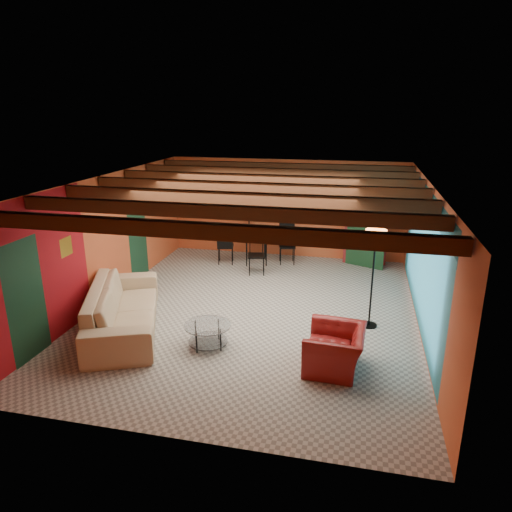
% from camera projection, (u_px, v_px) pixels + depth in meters
% --- Properties ---
extents(room, '(6.52, 8.01, 2.71)m').
position_uv_depth(room, '(255.00, 198.00, 9.04)').
color(room, '#9B938A').
rests_on(room, ground).
extents(sofa, '(2.23, 3.21, 0.87)m').
position_uv_depth(sofa, '(124.00, 308.00, 8.78)').
color(sofa, tan).
rests_on(sofa, ground).
extents(armchair, '(0.97, 1.09, 0.68)m').
position_uv_depth(armchair, '(335.00, 349.00, 7.48)').
color(armchair, maroon).
rests_on(armchair, ground).
extents(coffee_table, '(1.07, 1.07, 0.42)m').
position_uv_depth(coffee_table, '(208.00, 335.00, 8.21)').
color(coffee_table, silver).
rests_on(coffee_table, ground).
extents(dining_table, '(2.53, 2.53, 1.10)m').
position_uv_depth(dining_table, '(256.00, 244.00, 12.51)').
color(dining_table, white).
rests_on(dining_table, ground).
extents(armoire, '(1.12, 0.86, 1.77)m').
position_uv_depth(armoire, '(366.00, 232.00, 12.36)').
color(armoire, maroon).
rests_on(armoire, ground).
extents(floor_lamp, '(0.51, 0.51, 1.93)m').
position_uv_depth(floor_lamp, '(372.00, 279.00, 8.75)').
color(floor_lamp, black).
rests_on(floor_lamp, ground).
extents(ceiling_fan, '(1.50, 1.50, 0.44)m').
position_uv_depth(ceiling_fan, '(254.00, 199.00, 8.94)').
color(ceiling_fan, '#472614').
rests_on(ceiling_fan, ceiling).
extents(painting, '(1.05, 0.03, 0.65)m').
position_uv_depth(painting, '(254.00, 197.00, 13.02)').
color(painting, black).
rests_on(painting, wall_back).
extents(potted_plant, '(0.50, 0.47, 0.44)m').
position_uv_depth(potted_plant, '(369.00, 190.00, 12.03)').
color(potted_plant, '#26661E').
rests_on(potted_plant, armoire).
extents(vase, '(0.21, 0.21, 0.21)m').
position_uv_depth(vase, '(256.00, 220.00, 12.31)').
color(vase, orange).
rests_on(vase, dining_table).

